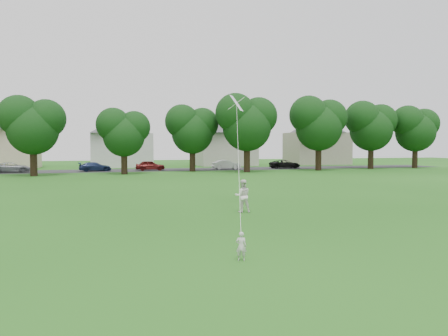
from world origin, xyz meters
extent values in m
plane|color=#1A5012|center=(0.00, 0.00, 0.00)|extent=(160.00, 160.00, 0.00)
cube|color=#2D2D30|center=(0.00, 42.00, 0.01)|extent=(90.00, 7.00, 0.01)
imported|color=silver|center=(0.71, -2.98, 0.41)|extent=(0.34, 0.28, 0.81)
imported|color=white|center=(3.48, 5.28, 0.78)|extent=(0.82, 0.67, 1.56)
plane|color=white|center=(4.02, 7.99, 5.42)|extent=(1.05, 1.20, 0.85)
cylinder|color=white|center=(2.37, 2.51, 3.00)|extent=(0.01, 0.01, 12.44)
cylinder|color=black|center=(-9.64, 34.36, 1.61)|extent=(0.72, 0.72, 3.22)
cylinder|color=black|center=(-0.48, 34.70, 1.41)|extent=(0.68, 0.68, 2.82)
cylinder|color=black|center=(7.78, 37.75, 1.57)|extent=(0.71, 0.71, 3.14)
cylinder|color=black|center=(13.74, 34.72, 1.80)|extent=(0.75, 0.75, 3.61)
cylinder|color=black|center=(23.49, 35.38, 1.82)|extent=(0.75, 0.75, 3.64)
cylinder|color=black|center=(32.07, 36.82, 1.77)|extent=(0.74, 0.74, 3.54)
cylinder|color=black|center=(39.17, 36.86, 1.68)|extent=(0.73, 0.73, 3.36)
imported|color=gray|center=(-12.91, 41.00, 0.60)|extent=(4.48, 2.53, 1.18)
imported|color=#172449|center=(-3.65, 41.00, 0.57)|extent=(4.00, 2.02, 1.12)
imported|color=#5E1412|center=(3.03, 41.00, 0.63)|extent=(3.70, 1.59, 1.25)
imported|color=#B9B9B9|center=(12.99, 41.00, 0.63)|extent=(3.76, 1.37, 1.23)
imported|color=black|center=(21.38, 41.00, 0.59)|extent=(4.37, 2.33, 1.17)
cube|color=beige|center=(-16.00, 52.00, 2.68)|extent=(9.31, 6.61, 5.35)
pyramid|color=#474549|center=(-16.00, 52.00, 8.30)|extent=(13.43, 13.43, 2.94)
cube|color=silver|center=(0.00, 52.00, 2.45)|extent=(8.62, 7.48, 4.89)
pyramid|color=#474549|center=(0.00, 52.00, 7.58)|extent=(12.44, 12.44, 2.69)
cube|color=#B8B2A5|center=(16.00, 52.00, 2.54)|extent=(8.73, 7.17, 5.08)
pyramid|color=#474549|center=(16.00, 52.00, 7.87)|extent=(12.59, 12.59, 2.79)
cube|color=#A19785|center=(32.00, 52.00, 2.64)|extent=(9.47, 6.80, 5.28)
pyramid|color=#474549|center=(32.00, 52.00, 8.18)|extent=(13.67, 13.67, 2.90)
camera|label=1|loc=(-2.98, -14.28, 3.19)|focal=35.00mm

